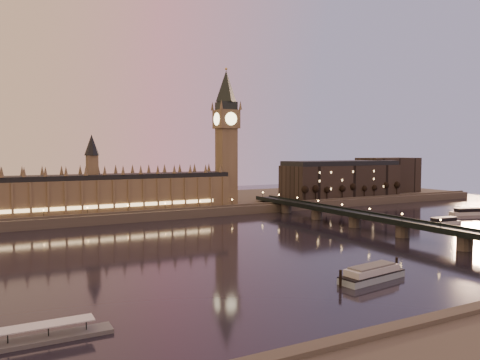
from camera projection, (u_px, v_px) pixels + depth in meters
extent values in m
plane|color=black|center=(237.00, 247.00, 229.01)|extent=(700.00, 700.00, 0.00)
cube|color=#423D35|center=(177.00, 204.00, 388.22)|extent=(560.00, 130.00, 6.00)
cube|color=brown|center=(102.00, 195.00, 315.72)|extent=(180.00, 26.00, 22.00)
cube|color=black|center=(102.00, 177.00, 314.92)|extent=(180.00, 22.00, 3.20)
cube|color=#FFCC7F|center=(106.00, 206.00, 304.22)|extent=(153.00, 0.25, 2.20)
cube|color=brown|center=(226.00, 166.00, 358.70)|extent=(13.00, 13.00, 58.00)
cube|color=brown|center=(226.00, 119.00, 356.41)|extent=(16.00, 16.00, 14.00)
cylinder|color=#FFEAA5|center=(231.00, 119.00, 349.20)|extent=(9.60, 0.35, 9.60)
cylinder|color=#FFEAA5|center=(217.00, 119.00, 352.57)|extent=(0.35, 9.60, 9.60)
cube|color=black|center=(226.00, 106.00, 355.77)|extent=(13.00, 13.00, 6.00)
cone|color=black|center=(226.00, 86.00, 354.82)|extent=(17.68, 17.68, 24.00)
sphere|color=gold|center=(226.00, 69.00, 353.99)|extent=(2.00, 2.00, 2.00)
cube|color=black|center=(377.00, 218.00, 271.68)|extent=(13.00, 260.00, 2.00)
cube|color=black|center=(369.00, 216.00, 268.63)|extent=(0.60, 260.00, 1.00)
cube|color=black|center=(385.00, 215.00, 274.55)|extent=(0.60, 260.00, 1.00)
cube|color=black|center=(341.00, 181.00, 420.32)|extent=(110.00, 36.00, 28.00)
cube|color=black|center=(341.00, 163.00, 419.30)|extent=(108.00, 34.00, 4.00)
cube|color=black|center=(388.00, 175.00, 463.55)|extent=(60.00, 30.00, 34.00)
cylinder|color=black|center=(303.00, 196.00, 379.33)|extent=(0.70, 0.70, 8.49)
sphere|color=black|center=(303.00, 191.00, 379.05)|extent=(5.66, 5.66, 5.66)
cylinder|color=black|center=(316.00, 195.00, 385.48)|extent=(0.70, 0.70, 8.49)
sphere|color=black|center=(316.00, 190.00, 385.19)|extent=(5.66, 5.66, 5.66)
cylinder|color=black|center=(328.00, 195.00, 391.62)|extent=(0.70, 0.70, 8.49)
sphere|color=black|center=(328.00, 189.00, 391.34)|extent=(5.66, 5.66, 5.66)
cylinder|color=black|center=(340.00, 194.00, 397.77)|extent=(0.70, 0.70, 8.49)
sphere|color=black|center=(340.00, 189.00, 397.48)|extent=(5.66, 5.66, 5.66)
cylinder|color=black|center=(352.00, 193.00, 403.91)|extent=(0.70, 0.70, 8.49)
sphere|color=black|center=(352.00, 188.00, 403.63)|extent=(5.66, 5.66, 5.66)
cylinder|color=black|center=(364.00, 193.00, 410.05)|extent=(0.70, 0.70, 8.49)
sphere|color=black|center=(364.00, 188.00, 409.77)|extent=(5.66, 5.66, 5.66)
cylinder|color=black|center=(375.00, 192.00, 416.20)|extent=(0.70, 0.70, 8.49)
sphere|color=black|center=(375.00, 187.00, 415.92)|extent=(5.66, 5.66, 5.66)
cylinder|color=black|center=(386.00, 191.00, 422.34)|extent=(0.70, 0.70, 8.49)
sphere|color=black|center=(386.00, 187.00, 422.06)|extent=(5.66, 5.66, 5.66)
cylinder|color=black|center=(396.00, 191.00, 428.49)|extent=(0.70, 0.70, 8.49)
sphere|color=black|center=(396.00, 186.00, 428.21)|extent=(5.66, 5.66, 5.66)
cube|color=silver|center=(469.00, 213.00, 342.94)|extent=(29.82, 14.68, 2.45)
cube|color=black|center=(469.00, 210.00, 342.78)|extent=(22.22, 11.42, 2.45)
cube|color=silver|center=(469.00, 208.00, 342.69)|extent=(22.85, 11.85, 0.45)
cube|color=silver|center=(444.00, 223.00, 299.13)|extent=(24.06, 8.37, 2.16)
cube|color=black|center=(444.00, 219.00, 298.99)|extent=(17.85, 6.70, 2.16)
cube|color=silver|center=(444.00, 217.00, 298.91)|extent=(18.34, 7.00, 0.39)
cube|color=#91AAB9|center=(372.00, 277.00, 170.40)|extent=(29.38, 12.10, 2.32)
cube|color=black|center=(372.00, 274.00, 170.31)|extent=(29.38, 12.10, 0.45)
cube|color=silver|center=(372.00, 270.00, 170.22)|extent=(23.96, 10.44, 2.32)
cube|color=#595B5E|center=(372.00, 266.00, 170.13)|extent=(20.30, 9.04, 0.62)
cylinder|color=black|center=(340.00, 279.00, 161.65)|extent=(0.98, 0.98, 6.06)
cylinder|color=black|center=(396.00, 265.00, 180.67)|extent=(0.98, 0.98, 6.06)
cube|color=#595B5E|center=(33.00, 341.00, 114.95)|extent=(38.30, 6.38, 1.09)
cube|color=silver|center=(28.00, 327.00, 114.30)|extent=(31.00, 5.47, 0.27)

